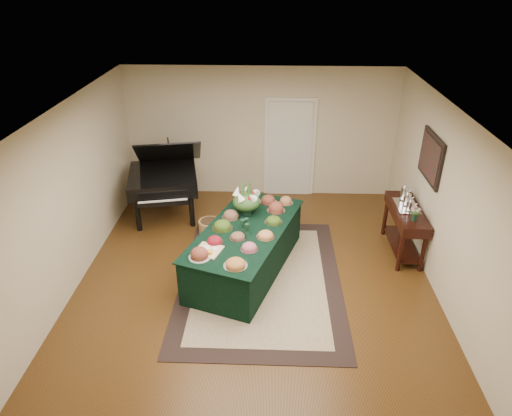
{
  "coord_description": "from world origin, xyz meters",
  "views": [
    {
      "loc": [
        0.24,
        -5.97,
        4.42
      ],
      "look_at": [
        0.0,
        0.3,
        1.05
      ],
      "focal_mm": 32.0,
      "sensor_mm": 36.0,
      "label": 1
    }
  ],
  "objects_px": {
    "grand_piano": "(164,179)",
    "buffet_table": "(246,249)",
    "floral_centerpiece": "(247,198)",
    "mahogany_sideboard": "(406,218)"
  },
  "relations": [
    {
      "from": "floral_centerpiece",
      "to": "grand_piano",
      "type": "xyz_separation_m",
      "value": [
        -1.67,
        1.27,
        -0.26
      ]
    },
    {
      "from": "buffet_table",
      "to": "mahogany_sideboard",
      "type": "xyz_separation_m",
      "value": [
        2.65,
        0.62,
        0.27
      ]
    },
    {
      "from": "buffet_table",
      "to": "floral_centerpiece",
      "type": "relative_size",
      "value": 5.78
    },
    {
      "from": "grand_piano",
      "to": "mahogany_sideboard",
      "type": "xyz_separation_m",
      "value": [
        4.33,
        -1.15,
        -0.13
      ]
    },
    {
      "from": "buffet_table",
      "to": "grand_piano",
      "type": "height_order",
      "value": "grand_piano"
    },
    {
      "from": "grand_piano",
      "to": "mahogany_sideboard",
      "type": "relative_size",
      "value": 1.3
    },
    {
      "from": "grand_piano",
      "to": "mahogany_sideboard",
      "type": "bearing_deg",
      "value": -14.89
    },
    {
      "from": "buffet_table",
      "to": "floral_centerpiece",
      "type": "distance_m",
      "value": 0.82
    },
    {
      "from": "grand_piano",
      "to": "buffet_table",
      "type": "bearing_deg",
      "value": -46.5
    },
    {
      "from": "mahogany_sideboard",
      "to": "grand_piano",
      "type": "bearing_deg",
      "value": 165.11
    }
  ]
}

